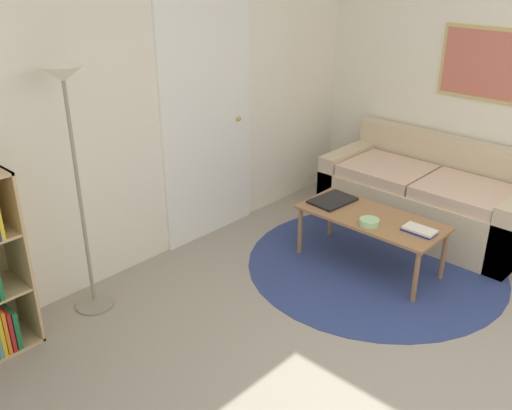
{
  "coord_description": "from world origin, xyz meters",
  "views": [
    {
      "loc": [
        -2.41,
        -0.7,
        2.3
      ],
      "look_at": [
        -0.1,
        1.45,
        0.85
      ],
      "focal_mm": 40.0,
      "sensor_mm": 36.0,
      "label": 1
    }
  ],
  "objects_px": {
    "floor_lamp": "(68,114)",
    "coffee_table": "(371,221)",
    "laptop": "(332,200)",
    "bowl": "(369,222)",
    "couch": "(429,198)"
  },
  "relations": [
    {
      "from": "floor_lamp",
      "to": "laptop",
      "type": "relative_size",
      "value": 4.49
    },
    {
      "from": "couch",
      "to": "bowl",
      "type": "relative_size",
      "value": 11.98
    },
    {
      "from": "floor_lamp",
      "to": "bowl",
      "type": "relative_size",
      "value": 11.43
    },
    {
      "from": "bowl",
      "to": "laptop",
      "type": "bearing_deg",
      "value": 70.43
    },
    {
      "from": "floor_lamp",
      "to": "bowl",
      "type": "bearing_deg",
      "value": -35.27
    },
    {
      "from": "laptop",
      "to": "bowl",
      "type": "height_order",
      "value": "bowl"
    },
    {
      "from": "floor_lamp",
      "to": "couch",
      "type": "relative_size",
      "value": 0.95
    },
    {
      "from": "floor_lamp",
      "to": "coffee_table",
      "type": "relative_size",
      "value": 1.5
    },
    {
      "from": "coffee_table",
      "to": "laptop",
      "type": "xyz_separation_m",
      "value": [
        0.02,
        0.38,
        0.05
      ]
    },
    {
      "from": "floor_lamp",
      "to": "coffee_table",
      "type": "xyz_separation_m",
      "value": [
        1.77,
        -1.08,
        -0.99
      ]
    },
    {
      "from": "coffee_table",
      "to": "laptop",
      "type": "relative_size",
      "value": 2.99
    },
    {
      "from": "couch",
      "to": "laptop",
      "type": "xyz_separation_m",
      "value": [
        -0.92,
        0.38,
        0.16
      ]
    },
    {
      "from": "floor_lamp",
      "to": "laptop",
      "type": "height_order",
      "value": "floor_lamp"
    },
    {
      "from": "couch",
      "to": "bowl",
      "type": "xyz_separation_m",
      "value": [
        -1.08,
        -0.06,
        0.17
      ]
    },
    {
      "from": "bowl",
      "to": "floor_lamp",
      "type": "bearing_deg",
      "value": 144.73
    }
  ]
}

